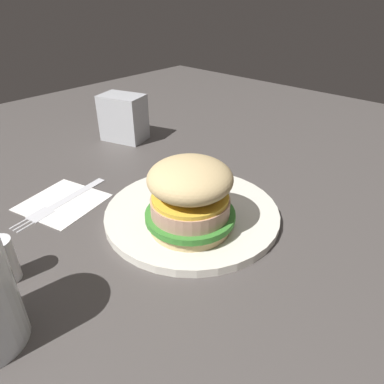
{
  "coord_description": "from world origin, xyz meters",
  "views": [
    {
      "loc": [
        0.3,
        0.27,
        0.3
      ],
      "look_at": [
        -0.02,
        -0.02,
        0.04
      ],
      "focal_mm": 32.76,
      "sensor_mm": 36.0,
      "label": 1
    }
  ],
  "objects_px": {
    "napkin": "(63,202)",
    "napkin_dispenser": "(124,118)",
    "sandwich": "(190,196)",
    "fries_pile": "(185,190)",
    "salt_shaker": "(4,260)",
    "plate": "(192,213)",
    "fork": "(61,201)"
  },
  "relations": [
    {
      "from": "fork",
      "to": "salt_shaker",
      "type": "height_order",
      "value": "salt_shaker"
    },
    {
      "from": "plate",
      "to": "fries_pile",
      "type": "height_order",
      "value": "fries_pile"
    },
    {
      "from": "fries_pile",
      "to": "napkin_dispenser",
      "type": "bearing_deg",
      "value": -109.17
    },
    {
      "from": "sandwich",
      "to": "napkin_dispenser",
      "type": "height_order",
      "value": "sandwich"
    },
    {
      "from": "plate",
      "to": "napkin",
      "type": "height_order",
      "value": "plate"
    },
    {
      "from": "plate",
      "to": "salt_shaker",
      "type": "height_order",
      "value": "salt_shaker"
    },
    {
      "from": "plate",
      "to": "fork",
      "type": "distance_m",
      "value": 0.21
    },
    {
      "from": "plate",
      "to": "napkin_dispenser",
      "type": "distance_m",
      "value": 0.34
    },
    {
      "from": "napkin_dispenser",
      "to": "salt_shaker",
      "type": "distance_m",
      "value": 0.43
    },
    {
      "from": "napkin_dispenser",
      "to": "fork",
      "type": "bearing_deg",
      "value": -77.54
    },
    {
      "from": "fries_pile",
      "to": "napkin",
      "type": "bearing_deg",
      "value": -44.26
    },
    {
      "from": "fries_pile",
      "to": "salt_shaker",
      "type": "xyz_separation_m",
      "value": [
        0.26,
        -0.03,
        0.01
      ]
    },
    {
      "from": "fries_pile",
      "to": "napkin",
      "type": "height_order",
      "value": "fries_pile"
    },
    {
      "from": "fries_pile",
      "to": "napkin",
      "type": "relative_size",
      "value": 0.82
    },
    {
      "from": "fork",
      "to": "salt_shaker",
      "type": "distance_m",
      "value": 0.16
    },
    {
      "from": "fries_pile",
      "to": "fork",
      "type": "relative_size",
      "value": 0.52
    },
    {
      "from": "sandwich",
      "to": "napkin_dispenser",
      "type": "xyz_separation_m",
      "value": [
        -0.15,
        -0.34,
        -0.01
      ]
    },
    {
      "from": "fork",
      "to": "salt_shaker",
      "type": "bearing_deg",
      "value": 39.38
    },
    {
      "from": "fries_pile",
      "to": "salt_shaker",
      "type": "distance_m",
      "value": 0.27
    },
    {
      "from": "sandwich",
      "to": "fork",
      "type": "xyz_separation_m",
      "value": [
        0.08,
        -0.2,
        -0.06
      ]
    },
    {
      "from": "napkin",
      "to": "napkin_dispenser",
      "type": "distance_m",
      "value": 0.27
    },
    {
      "from": "napkin_dispenser",
      "to": "fries_pile",
      "type": "bearing_deg",
      "value": -36.74
    },
    {
      "from": "fork",
      "to": "napkin_dispenser",
      "type": "relative_size",
      "value": 1.79
    },
    {
      "from": "fork",
      "to": "napkin_dispenser",
      "type": "distance_m",
      "value": 0.27
    },
    {
      "from": "fork",
      "to": "salt_shaker",
      "type": "xyz_separation_m",
      "value": [
        0.13,
        0.1,
        0.02
      ]
    },
    {
      "from": "sandwich",
      "to": "napkin",
      "type": "xyz_separation_m",
      "value": [
        0.08,
        -0.2,
        -0.06
      ]
    },
    {
      "from": "napkin_dispenser",
      "to": "salt_shaker",
      "type": "height_order",
      "value": "napkin_dispenser"
    },
    {
      "from": "plate",
      "to": "sandwich",
      "type": "relative_size",
      "value": 2.1
    },
    {
      "from": "plate",
      "to": "salt_shaker",
      "type": "distance_m",
      "value": 0.25
    },
    {
      "from": "plate",
      "to": "fries_pile",
      "type": "relative_size",
      "value": 2.79
    },
    {
      "from": "fries_pile",
      "to": "napkin_dispenser",
      "type": "relative_size",
      "value": 0.93
    },
    {
      "from": "fork",
      "to": "salt_shaker",
      "type": "relative_size",
      "value": 3.15
    }
  ]
}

